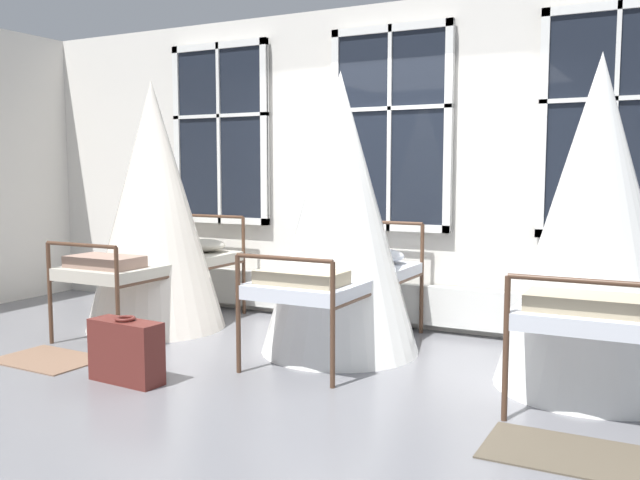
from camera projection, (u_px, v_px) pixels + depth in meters
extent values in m
plane|color=slate|center=(327.00, 359.00, 5.46)|extent=(20.96, 20.96, 0.00)
cube|color=silver|center=(394.00, 167.00, 6.53)|extent=(8.61, 0.10, 3.02)
cube|color=black|center=(220.00, 134.00, 7.29)|extent=(1.19, 0.02, 1.89)
cube|color=silver|center=(221.00, 220.00, 7.38)|extent=(1.19, 0.06, 0.07)
cube|color=silver|center=(218.00, 46.00, 7.19)|extent=(1.19, 0.06, 0.07)
cube|color=silver|center=(178.00, 135.00, 7.54)|extent=(0.07, 0.06, 1.89)
cube|color=silver|center=(265.00, 133.00, 7.03)|extent=(0.07, 0.06, 1.89)
cube|color=silver|center=(220.00, 134.00, 7.29)|extent=(0.04, 0.06, 1.89)
cube|color=silver|center=(219.00, 116.00, 7.27)|extent=(1.19, 0.06, 0.04)
cube|color=black|center=(390.00, 129.00, 6.39)|extent=(1.19, 0.02, 1.89)
cube|color=silver|center=(389.00, 227.00, 6.49)|extent=(1.19, 0.06, 0.07)
cube|color=silver|center=(391.00, 28.00, 6.30)|extent=(1.19, 0.06, 0.07)
cube|color=silver|center=(336.00, 131.00, 6.65)|extent=(0.07, 0.06, 1.89)
cube|color=silver|center=(449.00, 127.00, 6.14)|extent=(0.07, 0.06, 1.89)
cube|color=silver|center=(390.00, 129.00, 6.39)|extent=(0.04, 0.06, 1.89)
cube|color=silver|center=(390.00, 108.00, 6.38)|extent=(1.19, 0.06, 0.04)
cube|color=black|center=(615.00, 123.00, 5.50)|extent=(1.19, 0.02, 1.89)
cube|color=silver|center=(611.00, 236.00, 5.60)|extent=(1.19, 0.06, 0.07)
cube|color=silver|center=(621.00, 5.00, 5.41)|extent=(1.19, 0.06, 0.07)
cube|color=silver|center=(543.00, 125.00, 5.76)|extent=(0.07, 0.06, 1.89)
cube|color=silver|center=(615.00, 123.00, 5.50)|extent=(0.04, 0.06, 1.89)
cube|color=silver|center=(616.00, 99.00, 5.48)|extent=(1.19, 0.06, 0.04)
cube|color=silver|center=(387.00, 301.00, 6.54)|extent=(4.46, 0.10, 0.36)
cylinder|color=#4C3323|center=(184.00, 261.00, 7.49)|extent=(0.04, 0.04, 1.00)
cylinder|color=#4C3323|center=(244.00, 266.00, 7.13)|extent=(0.04, 0.04, 1.00)
cylinder|color=#4C3323|center=(50.00, 293.00, 5.91)|extent=(0.04, 0.04, 0.87)
cylinder|color=#4C3323|center=(118.00, 301.00, 5.55)|extent=(0.04, 0.04, 0.87)
cylinder|color=#4C3323|center=(125.00, 267.00, 6.69)|extent=(0.03, 1.80, 0.03)
cylinder|color=#4C3323|center=(188.00, 273.00, 6.33)|extent=(0.03, 1.80, 0.03)
cylinder|color=#4C3323|center=(212.00, 216.00, 7.26)|extent=(0.77, 0.03, 0.03)
cylinder|color=#4C3323|center=(81.00, 245.00, 5.68)|extent=(0.77, 0.03, 0.03)
cube|color=#B7B2A3|center=(155.00, 264.00, 6.50)|extent=(0.80, 1.82, 0.10)
ellipsoid|color=#B7B2A3|center=(199.00, 245.00, 7.07)|extent=(0.60, 0.40, 0.14)
cube|color=gray|center=(105.00, 262.00, 5.93)|extent=(0.64, 0.36, 0.10)
cone|color=silver|center=(154.00, 206.00, 6.45)|extent=(1.29, 1.29, 2.31)
cylinder|color=#4C3323|center=(345.00, 273.00, 6.63)|extent=(0.04, 0.04, 1.00)
cylinder|color=#4C3323|center=(422.00, 279.00, 6.27)|extent=(0.04, 0.04, 1.00)
cylinder|color=#4C3323|center=(238.00, 314.00, 5.05)|extent=(0.04, 0.04, 0.87)
cylinder|color=#4C3323|center=(333.00, 325.00, 4.69)|extent=(0.04, 0.04, 0.87)
cylinder|color=#4C3323|center=(299.00, 281.00, 5.83)|extent=(0.03, 1.80, 0.03)
cylinder|color=#4C3323|center=(384.00, 289.00, 5.48)|extent=(0.03, 1.80, 0.03)
cylinder|color=#4C3323|center=(383.00, 222.00, 6.40)|extent=(0.77, 0.03, 0.03)
cylinder|color=#4C3323|center=(283.00, 258.00, 4.83)|extent=(0.77, 0.03, 0.03)
cube|color=silver|center=(340.00, 279.00, 5.65)|extent=(0.80, 1.82, 0.10)
ellipsoid|color=silver|center=(372.00, 255.00, 6.22)|extent=(0.60, 0.40, 0.14)
cube|color=tan|center=(302.00, 277.00, 5.08)|extent=(0.64, 0.36, 0.10)
cone|color=white|center=(340.00, 214.00, 5.60)|extent=(1.29, 1.29, 2.27)
cylinder|color=#4C3323|center=(553.00, 291.00, 5.67)|extent=(0.04, 0.04, 1.00)
cylinder|color=#4C3323|center=(506.00, 349.00, 4.08)|extent=(0.04, 0.04, 0.87)
cylinder|color=#4C3323|center=(534.00, 304.00, 4.87)|extent=(0.05, 1.80, 0.03)
cylinder|color=#4C3323|center=(607.00, 232.00, 5.44)|extent=(0.77, 0.04, 0.03)
cylinder|color=#4C3323|center=(578.00, 281.00, 3.86)|extent=(0.77, 0.04, 0.03)
cube|color=silver|center=(593.00, 301.00, 4.69)|extent=(0.82, 1.83, 0.10)
ellipsoid|color=silver|center=(602.00, 271.00, 5.26)|extent=(0.60, 0.41, 0.14)
cube|color=tan|center=(582.00, 303.00, 4.11)|extent=(0.64, 0.37, 0.10)
cone|color=white|center=(596.00, 223.00, 4.63)|extent=(1.29, 1.29, 2.26)
cube|color=brown|center=(48.00, 359.00, 5.43)|extent=(0.82, 0.59, 0.01)
cube|color=brown|center=(562.00, 452.00, 3.65)|extent=(0.80, 0.56, 0.01)
cube|color=#5B231E|center=(126.00, 351.00, 4.85)|extent=(0.57, 0.24, 0.44)
cube|color=tan|center=(137.00, 348.00, 4.94)|extent=(0.50, 0.04, 0.03)
torus|color=#5B231E|center=(125.00, 319.00, 4.82)|extent=(0.15, 0.15, 0.02)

